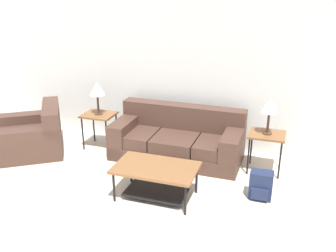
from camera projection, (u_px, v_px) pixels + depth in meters
wall_back at (194, 72)px, 6.31m from camera, size 8.82×0.06×2.60m
couch at (178, 140)px, 6.15m from camera, size 2.10×0.95×0.82m
armchair at (33, 136)px, 6.35m from camera, size 1.46×1.47×0.80m
coffee_table at (156, 175)px, 4.96m from camera, size 1.10×0.67×0.46m
side_table_left at (99, 118)px, 6.42m from camera, size 0.54×0.46×0.62m
side_table_right at (267, 138)px, 5.59m from camera, size 0.54×0.46×0.62m
table_lamp_left at (97, 90)px, 6.24m from camera, size 0.26×0.26×0.56m
table_lamp_right at (270, 106)px, 5.41m from camera, size 0.26×0.26×0.56m
backpack at (261, 186)px, 4.99m from camera, size 0.30×0.27×0.39m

